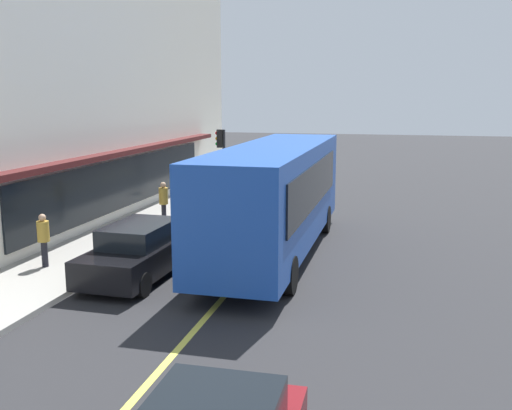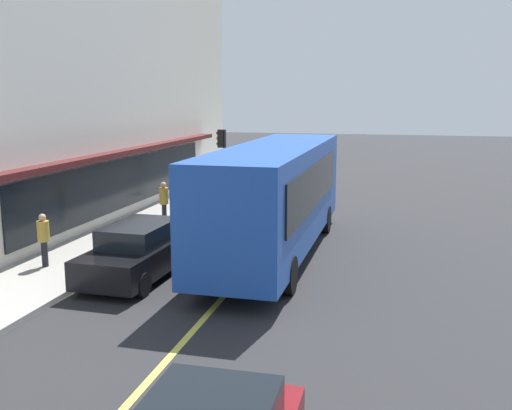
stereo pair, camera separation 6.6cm
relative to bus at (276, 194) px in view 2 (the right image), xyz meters
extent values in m
plane|color=#28282B|center=(0.96, 0.46, -1.99)|extent=(120.00, 120.00, 0.00)
cube|color=#9E9B93|center=(0.96, 5.77, -1.91)|extent=(80.00, 2.93, 0.15)
cube|color=#D8D14C|center=(0.96, 0.46, -1.98)|extent=(36.00, 0.16, 0.01)
cube|color=silver|center=(4.42, 12.43, 4.19)|extent=(26.80, 10.40, 12.35)
cube|color=#4C1919|center=(4.42, 6.99, 0.81)|extent=(18.76, 0.70, 0.20)
cube|color=black|center=(4.42, 7.21, -0.49)|extent=(16.08, 0.08, 2.00)
cube|color=#1E4CAD|center=(-0.04, 0.00, 0.01)|extent=(11.02, 2.59, 3.00)
cube|color=black|center=(5.41, -0.04, 0.37)|extent=(0.14, 2.10, 1.80)
cube|color=black|center=(-0.33, 1.27, 0.37)|extent=(8.80, 0.13, 1.32)
cube|color=black|center=(-0.35, -1.27, 0.37)|extent=(8.80, 0.13, 1.32)
cube|color=#0CF259|center=(5.48, -0.04, 1.26)|extent=(0.09, 1.90, 0.36)
cube|color=#2D2D33|center=(5.51, -0.04, -1.24)|extent=(0.18, 2.40, 0.40)
cylinder|color=black|center=(3.49, 1.10, -1.49)|extent=(1.00, 0.31, 1.00)
cylinder|color=black|center=(3.47, -1.16, -1.49)|extent=(1.00, 0.31, 1.00)
cylinder|color=black|center=(-3.55, 1.16, -1.49)|extent=(1.00, 0.31, 1.00)
cylinder|color=black|center=(-3.57, -1.10, -1.49)|extent=(1.00, 0.31, 1.00)
cylinder|color=#2D2D33|center=(10.38, 4.83, -0.24)|extent=(0.12, 0.12, 3.20)
cube|color=black|center=(10.38, 5.03, 0.91)|extent=(0.30, 0.30, 0.90)
sphere|color=red|center=(10.38, 5.20, 1.18)|extent=(0.18, 0.18, 0.18)
sphere|color=orange|center=(10.38, 5.20, 0.91)|extent=(0.18, 0.18, 0.18)
sphere|color=green|center=(10.38, 5.20, 0.64)|extent=(0.18, 0.18, 0.18)
cube|color=black|center=(-3.23, 3.23, -1.39)|extent=(4.35, 1.92, 0.75)
cube|color=black|center=(-3.08, 3.22, -0.74)|extent=(2.45, 1.58, 0.55)
cylinder|color=black|center=(-4.67, 2.45, -1.67)|extent=(0.65, 0.24, 0.64)
cylinder|color=black|center=(-4.63, 4.09, -1.67)|extent=(0.65, 0.24, 0.64)
cylinder|color=black|center=(-1.84, 2.37, -1.67)|extent=(0.65, 0.24, 0.64)
cylinder|color=black|center=(-1.79, 4.01, -1.67)|extent=(0.65, 0.24, 0.64)
cylinder|color=black|center=(2.70, 4.94, -1.44)|extent=(0.18, 0.18, 0.79)
cylinder|color=#B28C33|center=(2.70, 4.94, -0.73)|extent=(0.34, 0.34, 0.63)
sphere|color=tan|center=(2.70, 4.94, -0.30)|extent=(0.22, 0.22, 0.22)
cylinder|color=black|center=(-3.35, 6.10, -1.46)|extent=(0.18, 0.18, 0.75)
cylinder|color=#B28C33|center=(-3.35, 6.10, -0.79)|extent=(0.34, 0.34, 0.59)
sphere|color=tan|center=(-3.35, 6.10, -0.39)|extent=(0.21, 0.21, 0.21)
camera|label=1|loc=(-17.55, -3.64, 3.01)|focal=40.64mm
camera|label=2|loc=(-17.54, -3.70, 3.01)|focal=40.64mm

